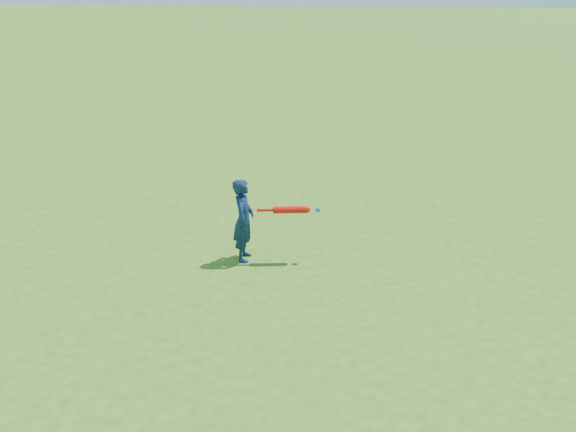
# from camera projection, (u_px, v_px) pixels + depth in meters

# --- Properties ---
(ground) EXTENTS (80.00, 80.00, 0.00)m
(ground) POSITION_uv_depth(u_px,v_px,m) (284.00, 239.00, 7.88)
(ground) COLOR #346017
(ground) RESTS_ON ground
(child) EXTENTS (0.24, 0.36, 0.96)m
(child) POSITION_uv_depth(u_px,v_px,m) (244.00, 220.00, 7.20)
(child) COLOR #0D1F3E
(child) RESTS_ON ground
(bat_swing) EXTENTS (0.71, 0.13, 0.08)m
(bat_swing) POSITION_uv_depth(u_px,v_px,m) (293.00, 210.00, 7.12)
(bat_swing) COLOR red
(bat_swing) RESTS_ON ground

